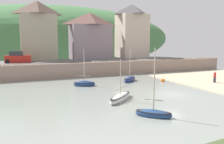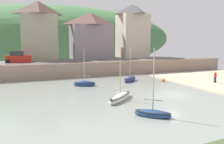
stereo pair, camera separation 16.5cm
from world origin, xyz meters
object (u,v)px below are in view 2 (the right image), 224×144
(parked_car_near_slipway, at_px, (18,58))
(person_on_slipway, at_px, (215,76))
(dinghy_open_wooden, at_px, (153,113))
(fishing_boat_green, at_px, (120,98))
(waterfront_building_right, at_px, (132,31))
(waterfront_building_centre, at_px, (91,35))
(motorboat_with_cabin, at_px, (130,79))
(mooring_buoy, at_px, (163,80))
(waterfront_building_left, at_px, (39,30))
(sailboat_far_left, at_px, (85,84))

(parked_car_near_slipway, bearing_deg, person_on_slipway, -30.31)
(dinghy_open_wooden, relative_size, fishing_boat_green, 1.28)
(parked_car_near_slipway, bearing_deg, dinghy_open_wooden, -65.91)
(waterfront_building_right, distance_m, dinghy_open_wooden, 34.78)
(waterfront_building_centre, distance_m, motorboat_with_cabin, 17.34)
(parked_car_near_slipway, bearing_deg, waterfront_building_right, 14.12)
(motorboat_with_cabin, height_order, person_on_slipway, motorboat_with_cabin)
(fishing_boat_green, bearing_deg, waterfront_building_right, 17.69)
(waterfront_building_centre, distance_m, parked_car_near_slipway, 15.40)
(fishing_boat_green, distance_m, motorboat_with_cabin, 11.06)
(parked_car_near_slipway, bearing_deg, fishing_boat_green, -61.84)
(mooring_buoy, bearing_deg, waterfront_building_centre, 107.65)
(waterfront_building_left, bearing_deg, sailboat_far_left, -75.36)
(dinghy_open_wooden, bearing_deg, mooring_buoy, 95.76)
(sailboat_far_left, distance_m, parked_car_near_slipway, 14.88)
(sailboat_far_left, relative_size, motorboat_with_cabin, 0.93)
(waterfront_building_left, distance_m, dinghy_open_wooden, 32.31)
(waterfront_building_centre, distance_m, sailboat_far_left, 18.94)
(waterfront_building_right, xyz_separation_m, motorboat_with_cabin, (-8.55, -15.86, -8.03))
(fishing_boat_green, distance_m, sailboat_far_left, 8.77)
(fishing_boat_green, xyz_separation_m, mooring_buoy, (10.34, 7.33, -0.11))
(fishing_boat_green, height_order, person_on_slipway, fishing_boat_green)
(waterfront_building_centre, xyz_separation_m, motorboat_with_cabin, (1.21, -15.86, -6.90))
(waterfront_building_left, distance_m, person_on_slipway, 31.88)
(waterfront_building_right, bearing_deg, waterfront_building_left, 180.00)
(waterfront_building_centre, bearing_deg, parked_car_near_slipway, -162.38)
(dinghy_open_wooden, distance_m, sailboat_far_left, 14.28)
(motorboat_with_cabin, bearing_deg, dinghy_open_wooden, -150.96)
(waterfront_building_left, xyz_separation_m, person_on_slipway, (22.09, -21.86, -7.09))
(dinghy_open_wooden, xyz_separation_m, motorboat_with_cabin, (5.51, 14.90, 0.05))
(fishing_boat_green, xyz_separation_m, parked_car_near_slipway, (-9.54, 20.75, 2.92))
(fishing_boat_green, bearing_deg, parked_car_near_slipway, 72.07)
(waterfront_building_left, xyz_separation_m, fishing_boat_green, (5.69, -25.25, -7.80))
(waterfront_building_centre, height_order, person_on_slipway, waterfront_building_centre)
(waterfront_building_right, height_order, motorboat_with_cabin, waterfront_building_right)
(waterfront_building_right, relative_size, motorboat_with_cabin, 2.14)
(parked_car_near_slipway, bearing_deg, waterfront_building_centre, 21.09)
(waterfront_building_centre, bearing_deg, mooring_buoy, -72.35)
(dinghy_open_wooden, distance_m, fishing_boat_green, 5.53)
(sailboat_far_left, bearing_deg, mooring_buoy, 16.49)
(waterfront_building_left, height_order, mooring_buoy, waterfront_building_left)
(sailboat_far_left, bearing_deg, parked_car_near_slipway, 147.11)
(sailboat_far_left, xyz_separation_m, mooring_buoy, (11.69, -1.33, -0.12))
(waterfront_building_left, relative_size, waterfront_building_centre, 1.18)
(fishing_boat_green, height_order, sailboat_far_left, sailboat_far_left)
(fishing_boat_green, bearing_deg, sailboat_far_left, 56.26)
(waterfront_building_right, height_order, sailboat_far_left, waterfront_building_right)
(waterfront_building_right, bearing_deg, fishing_boat_green, -119.69)
(waterfront_building_centre, relative_size, waterfront_building_right, 0.81)
(waterfront_building_left, distance_m, parked_car_near_slipway, 7.67)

